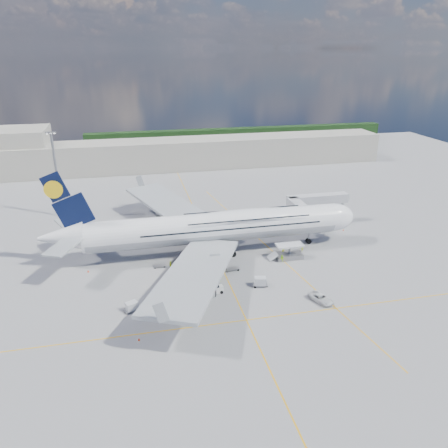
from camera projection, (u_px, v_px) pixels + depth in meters
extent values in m
plane|color=gray|center=(223.00, 271.00, 99.89)|extent=(300.00, 300.00, 0.00)
cube|color=#E4A10C|center=(223.00, 271.00, 99.89)|extent=(0.25, 220.00, 0.01)
cube|color=#E4A10C|center=(246.00, 320.00, 81.79)|extent=(120.00, 0.25, 0.01)
cube|color=#E4A10C|center=(268.00, 247.00, 111.77)|extent=(14.16, 99.06, 0.01)
cylinder|color=white|center=(214.00, 227.00, 106.40)|extent=(62.00, 7.20, 7.20)
cylinder|color=#9EA0A5|center=(214.00, 228.00, 106.46)|extent=(60.76, 7.13, 7.13)
ellipsoid|color=white|center=(246.00, 217.00, 107.28)|extent=(36.00, 6.84, 3.76)
ellipsoid|color=white|center=(332.00, 217.00, 112.67)|extent=(11.52, 7.20, 7.20)
ellipsoid|color=black|center=(344.00, 214.00, 113.10)|extent=(3.84, 4.16, 1.44)
cone|color=white|center=(61.00, 237.00, 98.92)|extent=(10.00, 6.84, 6.84)
cube|color=black|center=(65.00, 200.00, 96.04)|extent=(11.02, 0.46, 14.61)
cylinder|color=yellow|center=(53.00, 189.00, 94.68)|extent=(4.00, 0.60, 4.00)
cube|color=#999EA3|center=(173.00, 207.00, 123.34)|extent=(25.49, 39.15, 3.35)
cube|color=#999EA3|center=(195.00, 273.00, 87.13)|extent=(25.49, 39.15, 3.35)
cylinder|color=#B7BABF|center=(195.00, 223.00, 118.45)|extent=(5.20, 3.50, 3.50)
cylinder|color=#B7BABF|center=(174.00, 211.00, 127.05)|extent=(5.20, 3.50, 3.50)
cylinder|color=#B7BABF|center=(212.00, 265.00, 95.83)|extent=(5.20, 3.50, 3.50)
cylinder|color=#B7BABF|center=(200.00, 291.00, 85.41)|extent=(5.20, 3.50, 3.50)
cylinder|color=gray|center=(309.00, 236.00, 113.18)|extent=(0.44, 0.44, 3.80)
cylinder|color=black|center=(308.00, 241.00, 113.75)|extent=(1.30, 0.90, 1.30)
cylinder|color=gray|center=(215.00, 244.00, 108.12)|extent=(0.56, 0.56, 3.80)
cylinder|color=black|center=(212.00, 244.00, 111.56)|extent=(1.50, 0.90, 1.50)
cube|color=#B7B7BC|center=(298.00, 207.00, 119.13)|extent=(3.00, 10.00, 2.60)
cube|color=#B7B7BC|center=(318.00, 199.00, 125.27)|extent=(18.00, 3.00, 2.60)
cylinder|color=gray|center=(300.00, 215.00, 123.57)|extent=(0.80, 0.80, 7.10)
cylinder|color=black|center=(299.00, 225.00, 124.73)|extent=(0.90, 0.80, 0.90)
cylinder|color=gray|center=(342.00, 209.00, 128.22)|extent=(1.00, 1.00, 7.10)
cube|color=gray|center=(341.00, 219.00, 129.39)|extent=(2.00, 2.00, 0.80)
cylinder|color=#B7B7BC|center=(303.00, 212.00, 115.69)|extent=(3.60, 3.60, 2.80)
cube|color=silver|center=(290.00, 245.00, 104.65)|extent=(6.50, 3.20, 0.35)
cube|color=gray|center=(289.00, 256.00, 105.75)|extent=(6.50, 3.20, 1.10)
cube|color=gray|center=(289.00, 250.00, 105.19)|extent=(0.22, 1.99, 3.00)
cylinder|color=black|center=(281.00, 260.00, 104.21)|extent=(0.70, 0.30, 0.70)
cube|color=silver|center=(273.00, 256.00, 104.73)|extent=(2.16, 2.60, 1.60)
cylinder|color=gray|center=(57.00, 176.00, 127.86)|extent=(0.70, 0.70, 25.00)
cube|color=gray|center=(51.00, 133.00, 123.11)|extent=(3.00, 0.40, 0.60)
cube|color=#B2AD9E|center=(174.00, 154.00, 183.64)|extent=(180.00, 16.00, 12.00)
cube|color=#193814|center=(240.00, 136.00, 233.20)|extent=(160.00, 6.00, 8.00)
cube|color=gray|center=(180.00, 284.00, 93.63)|extent=(3.39, 2.28, 0.19)
cylinder|color=black|center=(175.00, 286.00, 92.87)|extent=(0.46, 0.19, 0.46)
cylinder|color=black|center=(186.00, 282.00, 94.50)|extent=(0.46, 0.19, 0.46)
cube|color=gray|center=(132.00, 309.00, 84.55)|extent=(3.40, 2.72, 0.18)
cylinder|color=black|center=(126.00, 312.00, 83.81)|extent=(0.44, 0.18, 0.44)
cylinder|color=black|center=(138.00, 307.00, 85.38)|extent=(0.44, 0.18, 0.44)
cube|color=silver|center=(132.00, 306.00, 84.25)|extent=(2.63, 2.29, 1.50)
cube|color=gray|center=(178.00, 286.00, 92.55)|extent=(3.42, 1.90, 0.20)
cylinder|color=black|center=(172.00, 289.00, 91.72)|extent=(0.49, 0.20, 0.49)
cylinder|color=black|center=(184.00, 285.00, 93.48)|extent=(0.49, 0.20, 0.49)
cube|color=gray|center=(160.00, 266.00, 101.53)|extent=(2.79, 1.56, 0.16)
cylinder|color=black|center=(155.00, 268.00, 100.85)|extent=(0.40, 0.16, 0.40)
cylinder|color=black|center=(164.00, 265.00, 102.29)|extent=(0.40, 0.16, 0.40)
cube|color=gray|center=(232.00, 269.00, 99.96)|extent=(3.40, 2.17, 0.19)
cylinder|color=black|center=(227.00, 271.00, 99.18)|extent=(0.47, 0.19, 0.47)
cylinder|color=black|center=(237.00, 268.00, 100.85)|extent=(0.47, 0.19, 0.47)
cube|color=gray|center=(260.00, 284.00, 93.35)|extent=(3.57, 2.41, 0.20)
cylinder|color=black|center=(255.00, 287.00, 92.54)|extent=(0.48, 0.20, 0.48)
cylinder|color=black|center=(265.00, 283.00, 94.26)|extent=(0.48, 0.20, 0.48)
cube|color=silver|center=(260.00, 281.00, 93.02)|extent=(2.70, 2.12, 1.64)
cube|color=silver|center=(216.00, 290.00, 90.62)|extent=(3.15, 1.68, 1.41)
cube|color=black|center=(216.00, 286.00, 90.29)|extent=(1.20, 1.39, 0.54)
cylinder|color=black|center=(211.00, 293.00, 90.01)|extent=(0.69, 0.27, 0.69)
cylinder|color=black|center=(220.00, 289.00, 91.53)|extent=(0.69, 0.27, 0.69)
cube|color=gray|center=(160.00, 231.00, 118.87)|extent=(6.88, 4.72, 1.99)
cube|color=silver|center=(157.00, 225.00, 118.02)|extent=(5.37, 4.15, 2.19)
cube|color=silver|center=(169.00, 228.00, 119.04)|extent=(2.54, 2.81, 1.59)
cube|color=black|center=(172.00, 227.00, 119.10)|extent=(0.91, 1.89, 0.90)
cylinder|color=black|center=(169.00, 234.00, 118.44)|extent=(1.09, 0.35, 1.09)
cylinder|color=black|center=(152.00, 232.00, 119.63)|extent=(1.09, 0.35, 1.09)
cube|color=#F33C0C|center=(158.00, 228.00, 118.28)|extent=(5.43, 4.22, 0.50)
cube|color=gray|center=(166.00, 215.00, 130.31)|extent=(6.30, 2.93, 1.87)
cube|color=silver|center=(164.00, 210.00, 129.51)|extent=(4.73, 2.84, 2.06)
cube|color=silver|center=(174.00, 212.00, 130.47)|extent=(1.92, 2.33, 1.50)
cube|color=black|center=(176.00, 212.00, 130.53)|extent=(0.35, 1.88, 0.84)
cylinder|color=black|center=(174.00, 218.00, 129.91)|extent=(1.03, 0.33, 1.03)
cylinder|color=black|center=(159.00, 216.00, 131.03)|extent=(1.03, 0.33, 1.03)
imported|color=silver|center=(321.00, 298.00, 87.47)|extent=(4.40, 6.08, 1.54)
imported|color=#D3E818|center=(302.00, 248.00, 109.27)|extent=(0.73, 0.66, 1.66)
imported|color=#A0EB18|center=(282.00, 259.00, 103.58)|extent=(1.13, 1.12, 1.83)
imported|color=#E4F519|center=(170.00, 265.00, 100.44)|extent=(0.71, 1.22, 1.95)
imported|color=#C7DD17|center=(283.00, 249.00, 108.68)|extent=(0.78, 1.02, 1.87)
imported|color=#91DE17|center=(220.00, 278.00, 95.02)|extent=(1.09, 0.66, 1.65)
cone|color=#F33C0C|center=(343.00, 230.00, 121.80)|extent=(0.40, 0.40, 0.50)
cube|color=#F33C0C|center=(343.00, 231.00, 121.89)|extent=(0.34, 0.34, 0.03)
cone|color=#F33C0C|center=(181.00, 227.00, 123.68)|extent=(0.50, 0.50, 0.64)
cube|color=#F33C0C|center=(181.00, 228.00, 123.79)|extent=(0.43, 0.43, 0.03)
cone|color=#F33C0C|center=(154.00, 222.00, 127.42)|extent=(0.48, 0.48, 0.62)
cube|color=#F33C0C|center=(154.00, 223.00, 127.53)|extent=(0.42, 0.42, 0.03)
cone|color=#F33C0C|center=(189.00, 271.00, 99.08)|extent=(0.44, 0.44, 0.56)
cube|color=#F33C0C|center=(189.00, 272.00, 99.18)|extent=(0.38, 0.38, 0.03)
cone|color=#F33C0C|center=(139.00, 339.00, 75.98)|extent=(0.39, 0.39, 0.50)
cube|color=#F33C0C|center=(139.00, 340.00, 76.07)|extent=(0.34, 0.34, 0.03)
cone|color=#F33C0C|center=(88.00, 271.00, 99.21)|extent=(0.44, 0.44, 0.56)
cube|color=#F33C0C|center=(88.00, 272.00, 99.31)|extent=(0.38, 0.38, 0.03)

